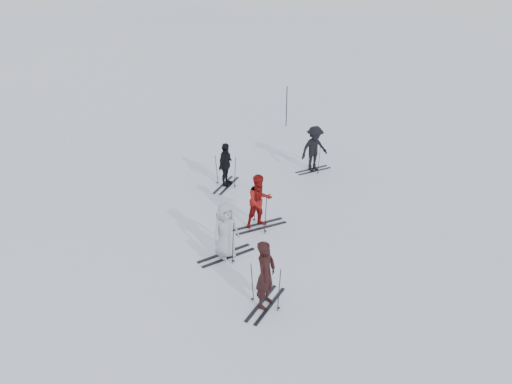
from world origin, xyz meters
TOP-DOWN VIEW (x-y plane):
  - ground at (0.00, 0.00)m, footprint 120.00×120.00m
  - skier_near_dark at (2.46, -2.73)m, footprint 0.47×0.69m
  - skier_red at (0.36, 0.61)m, footprint 1.05×1.11m
  - skier_grey at (0.37, -1.36)m, footprint 0.84×0.98m
  - skier_uphill_left at (-2.29, 2.66)m, footprint 0.56×1.03m
  - skier_uphill_far at (-0.02, 5.64)m, footprint 1.20×1.38m
  - skis_near_dark at (2.46, -2.73)m, footprint 1.72×0.97m
  - skis_red at (0.36, 0.61)m, footprint 2.10×1.84m
  - skis_grey at (0.37, -1.36)m, footprint 2.06×1.66m
  - skis_uphill_left at (-2.29, 2.66)m, footprint 1.82×1.15m
  - skis_uphill_far at (-0.02, 5.64)m, footprint 1.79×1.53m
  - piste_marker at (-3.51, 9.98)m, footprint 0.06×0.06m

SIDE VIEW (x-z plane):
  - ground at x=0.00m, z-range 0.00..0.00m
  - skis_uphill_far at x=-0.02m, z-range 0.00..1.16m
  - skis_near_dark at x=2.46m, z-range 0.00..1.23m
  - skis_uphill_left at x=-2.29m, z-range 0.00..1.24m
  - skis_grey at x=0.37m, z-range 0.00..1.33m
  - skis_red at x=0.36m, z-range 0.00..1.36m
  - skier_uphill_left at x=-2.29m, z-range 0.00..1.68m
  - skier_grey at x=0.37m, z-range 0.00..1.69m
  - skier_red at x=0.36m, z-range 0.00..1.80m
  - skier_near_dark at x=2.46m, z-range 0.00..1.84m
  - skier_uphill_far at x=-0.02m, z-range 0.00..1.85m
  - piste_marker at x=-3.51m, z-range 0.00..2.05m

